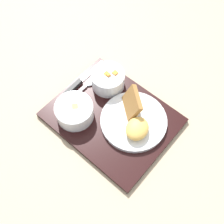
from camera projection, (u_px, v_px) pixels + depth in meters
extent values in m
plane|color=tan|center=(112.00, 119.00, 0.93)|extent=(4.00, 4.00, 0.00)
cube|color=black|center=(112.00, 118.00, 0.92)|extent=(0.43, 0.36, 0.02)
cylinder|color=silver|center=(108.00, 79.00, 0.95)|extent=(0.11, 0.11, 0.06)
torus|color=silver|center=(108.00, 75.00, 0.93)|extent=(0.11, 0.11, 0.01)
cylinder|color=#8EBC6B|center=(111.00, 77.00, 0.93)|extent=(0.07, 0.07, 0.01)
cylinder|color=#8EBC6B|center=(109.00, 71.00, 0.95)|extent=(0.05, 0.05, 0.01)
cylinder|color=#8EBC6B|center=(108.00, 75.00, 0.93)|extent=(0.03, 0.03, 0.01)
cylinder|color=#8EBC6B|center=(104.00, 73.00, 0.94)|extent=(0.05, 0.05, 0.01)
cylinder|color=#8EBC6B|center=(103.00, 75.00, 0.93)|extent=(0.05, 0.05, 0.02)
cube|color=orange|center=(107.00, 75.00, 0.93)|extent=(0.02, 0.02, 0.01)
cube|color=orange|center=(108.00, 76.00, 0.92)|extent=(0.02, 0.02, 0.02)
cube|color=orange|center=(115.00, 73.00, 0.93)|extent=(0.02, 0.02, 0.01)
cylinder|color=silver|center=(75.00, 111.00, 0.89)|extent=(0.12, 0.12, 0.06)
torus|color=silver|center=(74.00, 107.00, 0.87)|extent=(0.12, 0.12, 0.01)
cylinder|color=#B29342|center=(74.00, 110.00, 0.89)|extent=(0.10, 0.10, 0.04)
cube|color=#D1B75B|center=(75.00, 107.00, 0.88)|extent=(0.03, 0.03, 0.01)
cylinder|color=silver|center=(134.00, 121.00, 0.90)|extent=(0.21, 0.21, 0.02)
ellipsoid|color=#EAB756|center=(137.00, 129.00, 0.86)|extent=(0.08, 0.09, 0.04)
cube|color=#A37038|center=(131.00, 104.00, 0.89)|extent=(0.10, 0.10, 0.09)
cube|color=silver|center=(92.00, 71.00, 1.00)|extent=(0.02, 0.12, 0.00)
cube|color=black|center=(73.00, 88.00, 0.96)|extent=(0.02, 0.08, 0.02)
ellipsoid|color=silver|center=(91.00, 82.00, 0.98)|extent=(0.03, 0.05, 0.01)
cube|color=silver|center=(74.00, 96.00, 0.95)|extent=(0.03, 0.12, 0.01)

